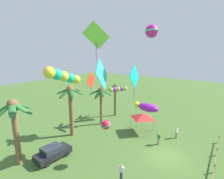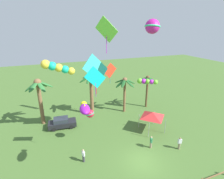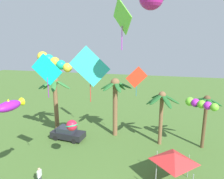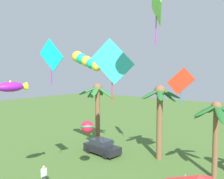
{
  "view_description": "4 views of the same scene",
  "coord_description": "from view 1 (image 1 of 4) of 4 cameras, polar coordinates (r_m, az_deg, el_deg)",
  "views": [
    {
      "loc": [
        -18.13,
        -4.93,
        11.61
      ],
      "look_at": [
        -0.7,
        6.91,
        7.03
      ],
      "focal_mm": 28.25,
      "sensor_mm": 36.0,
      "label": 1
    },
    {
      "loc": [
        -8.59,
        -13.03,
        13.88
      ],
      "look_at": [
        -1.17,
        6.24,
        6.42
      ],
      "focal_mm": 28.0,
      "sensor_mm": 36.0,
      "label": 2
    },
    {
      "loc": [
        3.03,
        -10.13,
        11.28
      ],
      "look_at": [
        -1.26,
        7.21,
        7.08
      ],
      "focal_mm": 32.77,
      "sensor_mm": 36.0,
      "label": 3
    },
    {
      "loc": [
        8.67,
        -7.85,
        8.4
      ],
      "look_at": [
        -2.87,
        6.32,
        7.04
      ],
      "focal_mm": 38.99,
      "sensor_mm": 36.0,
      "label": 4
    }
  ],
  "objects": [
    {
      "name": "palm_tree_3",
      "position": [
        20.22,
        -29.13,
        -7.85
      ],
      "size": [
        4.04,
        4.03,
        7.07
      ],
      "color": "brown",
      "rests_on": "ground"
    },
    {
      "name": "spectator_0",
      "position": [
        26.17,
        20.15,
        -12.89
      ],
      "size": [
        0.54,
        0.31,
        1.59
      ],
      "color": "gray",
      "rests_on": "ground"
    },
    {
      "name": "kite_diamond_4",
      "position": [
        22.44,
        -5.2,
        16.94
      ],
      "size": [
        2.26,
        2.59,
        4.68
      ],
      "color": "#7DED42"
    },
    {
      "name": "parked_car_0",
      "position": [
        21.52,
        -18.64,
        -18.74
      ],
      "size": [
        4.03,
        2.02,
        1.51
      ],
      "color": "black",
      "rests_on": "ground"
    },
    {
      "name": "palm_tree_2",
      "position": [
        24.6,
        -13.27,
        -3.32
      ],
      "size": [
        3.9,
        3.7,
        7.14
      ],
      "color": "brown",
      "rests_on": "ground"
    },
    {
      "name": "kite_ball_5",
      "position": [
        18.62,
        -2.0,
        -11.35
      ],
      "size": [
        1.5,
        1.5,
        0.97
      ],
      "color": "red"
    },
    {
      "name": "rail_fence",
      "position": [
        21.13,
        30.21,
        -20.94
      ],
      "size": [
        14.11,
        0.12,
        0.95
      ],
      "color": "brown",
      "rests_on": "ground"
    },
    {
      "name": "kite_tube_8",
      "position": [
        16.95,
        -15.95,
        4.28
      ],
      "size": [
        3.78,
        1.33,
        1.93
      ],
      "color": "yellow"
    },
    {
      "name": "festival_tent",
      "position": [
        26.16,
        9.9,
        -8.37
      ],
      "size": [
        2.86,
        2.86,
        2.85
      ],
      "color": "#9E9EA3",
      "rests_on": "ground"
    },
    {
      "name": "ground_plane",
      "position": [
        22.09,
        17.13,
        -20.04
      ],
      "size": [
        120.0,
        120.0,
        0.0
      ],
      "primitive_type": "plane",
      "color": "#476B2D"
    },
    {
      "name": "palm_tree_1",
      "position": [
        27.89,
        -3.64,
        -2.26
      ],
      "size": [
        3.64,
        3.56,
        6.11
      ],
      "color": "brown",
      "rests_on": "ground"
    },
    {
      "name": "kite_ball_2",
      "position": [
        22.01,
        12.71,
        17.94
      ],
      "size": [
        2.34,
        2.34,
        1.5
      ],
      "color": "#CE1F99"
    },
    {
      "name": "spectator_1",
      "position": [
        23.87,
        14.85,
        -15.06
      ],
      "size": [
        0.36,
        0.51,
        1.59
      ],
      "color": "gray",
      "rests_on": "ground"
    },
    {
      "name": "kite_fish_3",
      "position": [
        13.79,
        11.22,
        -5.61
      ],
      "size": [
        1.08,
        1.99,
        0.78
      ],
      "color": "purple"
    },
    {
      "name": "palm_tree_0",
      "position": [
        31.67,
        1.03,
        -0.82
      ],
      "size": [
        3.37,
        3.43,
        5.89
      ],
      "color": "brown",
      "rests_on": "ground"
    },
    {
      "name": "kite_diamond_7",
      "position": [
        24.96,
        -6.8,
        2.85
      ],
      "size": [
        2.3,
        0.51,
        3.21
      ],
      "color": "red"
    },
    {
      "name": "kite_diamond_1",
      "position": [
        15.48,
        7.27,
        4.03
      ],
      "size": [
        2.15,
        0.27,
        3.02
      ],
      "color": "#10D0CE"
    },
    {
      "name": "kite_tube_6",
      "position": [
        30.35,
        1.67,
        0.08
      ],
      "size": [
        2.85,
        2.5,
        0.93
      ],
      "color": "#71D834"
    },
    {
      "name": "spectator_2",
      "position": [
        17.78,
        3.02,
        -25.12
      ],
      "size": [
        0.29,
        0.54,
        1.59
      ],
      "color": "#38383D",
      "rests_on": "ground"
    },
    {
      "name": "kite_diamond_0",
      "position": [
        19.12,
        -3.32,
        4.74
      ],
      "size": [
        3.46,
        1.12,
        5.0
      ],
      "color": "#32C6BB"
    }
  ]
}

